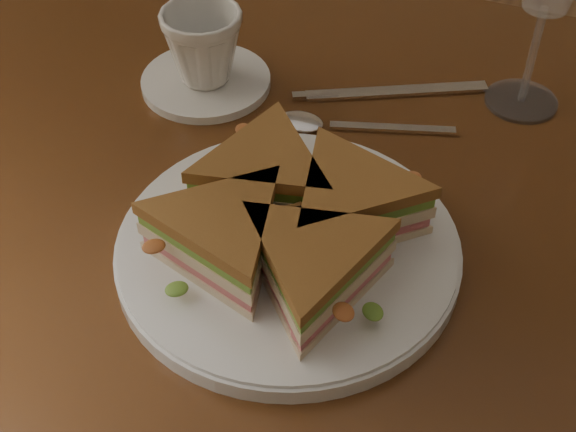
{
  "coord_description": "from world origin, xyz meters",
  "views": [
    {
      "loc": [
        0.17,
        -0.55,
        1.27
      ],
      "look_at": [
        -0.0,
        -0.1,
        0.8
      ],
      "focal_mm": 50.0,
      "sensor_mm": 36.0,
      "label": 1
    }
  ],
  "objects_px": {
    "saucer": "(206,82)",
    "coffee_cup": "(203,46)",
    "spoon": "(323,124)",
    "knife": "(384,93)",
    "plate": "(288,250)",
    "table": "(325,254)",
    "sandwich_wedges": "(288,220)"
  },
  "relations": [
    {
      "from": "sandwich_wedges",
      "to": "knife",
      "type": "relative_size",
      "value": 1.47
    },
    {
      "from": "table",
      "to": "saucer",
      "type": "height_order",
      "value": "saucer"
    },
    {
      "from": "sandwich_wedges",
      "to": "plate",
      "type": "bearing_deg",
      "value": 77.66
    },
    {
      "from": "plate",
      "to": "knife",
      "type": "height_order",
      "value": "plate"
    },
    {
      "from": "plate",
      "to": "sandwich_wedges",
      "type": "relative_size",
      "value": 1.03
    },
    {
      "from": "table",
      "to": "plate",
      "type": "height_order",
      "value": "plate"
    },
    {
      "from": "spoon",
      "to": "coffee_cup",
      "type": "relative_size",
      "value": 2.04
    },
    {
      "from": "saucer",
      "to": "coffee_cup",
      "type": "relative_size",
      "value": 1.63
    },
    {
      "from": "sandwich_wedges",
      "to": "knife",
      "type": "distance_m",
      "value": 0.26
    },
    {
      "from": "knife",
      "to": "plate",
      "type": "bearing_deg",
      "value": -118.92
    },
    {
      "from": "plate",
      "to": "coffee_cup",
      "type": "distance_m",
      "value": 0.28
    },
    {
      "from": "plate",
      "to": "knife",
      "type": "distance_m",
      "value": 0.26
    },
    {
      "from": "table",
      "to": "spoon",
      "type": "xyz_separation_m",
      "value": [
        -0.03,
        0.08,
        0.1
      ]
    },
    {
      "from": "spoon",
      "to": "knife",
      "type": "bearing_deg",
      "value": 44.63
    },
    {
      "from": "spoon",
      "to": "coffee_cup",
      "type": "height_order",
      "value": "coffee_cup"
    },
    {
      "from": "plate",
      "to": "saucer",
      "type": "distance_m",
      "value": 0.27
    },
    {
      "from": "sandwich_wedges",
      "to": "spoon",
      "type": "distance_m",
      "value": 0.19
    },
    {
      "from": "knife",
      "to": "saucer",
      "type": "distance_m",
      "value": 0.2
    },
    {
      "from": "plate",
      "to": "saucer",
      "type": "relative_size",
      "value": 2.11
    },
    {
      "from": "knife",
      "to": "saucer",
      "type": "bearing_deg",
      "value": 169.77
    },
    {
      "from": "plate",
      "to": "knife",
      "type": "xyz_separation_m",
      "value": [
        0.01,
        0.26,
        -0.01
      ]
    },
    {
      "from": "table",
      "to": "knife",
      "type": "xyz_separation_m",
      "value": [
        0.01,
        0.16,
        0.1
      ]
    },
    {
      "from": "spoon",
      "to": "saucer",
      "type": "height_order",
      "value": "same"
    },
    {
      "from": "plate",
      "to": "sandwich_wedges",
      "type": "xyz_separation_m",
      "value": [
        -0.0,
        -0.0,
        0.04
      ]
    },
    {
      "from": "sandwich_wedges",
      "to": "knife",
      "type": "xyz_separation_m",
      "value": [
        0.01,
        0.26,
        -0.04
      ]
    },
    {
      "from": "table",
      "to": "knife",
      "type": "bearing_deg",
      "value": 87.34
    },
    {
      "from": "saucer",
      "to": "coffee_cup",
      "type": "distance_m",
      "value": 0.05
    },
    {
      "from": "sandwich_wedges",
      "to": "knife",
      "type": "height_order",
      "value": "sandwich_wedges"
    },
    {
      "from": "knife",
      "to": "coffee_cup",
      "type": "relative_size",
      "value": 2.26
    },
    {
      "from": "plate",
      "to": "knife",
      "type": "relative_size",
      "value": 1.52
    },
    {
      "from": "sandwich_wedges",
      "to": "saucer",
      "type": "bearing_deg",
      "value": 130.81
    },
    {
      "from": "sandwich_wedges",
      "to": "saucer",
      "type": "xyz_separation_m",
      "value": [
        -0.18,
        0.21,
        -0.04
      ]
    }
  ]
}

